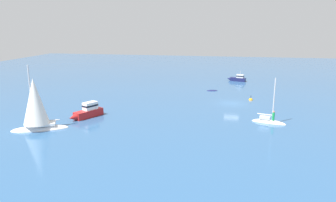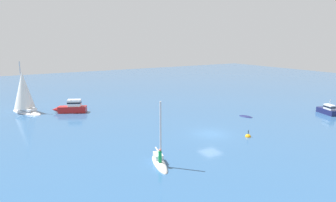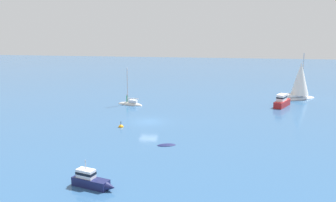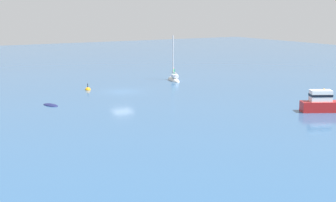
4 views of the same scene
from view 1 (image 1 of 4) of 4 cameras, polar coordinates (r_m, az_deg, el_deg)
name	(u,v)px [view 1 (image 1 of 4)]	position (r m, az deg, el deg)	size (l,w,h in m)	color
ground_plane	(232,103)	(55.21, 11.38, -0.43)	(164.36, 164.36, 0.00)	#2D5684
powerboat	(87,112)	(47.41, -14.25, -1.85)	(3.61, 5.40, 2.26)	#B21E1E
sailboat	(36,107)	(43.37, -22.57, -1.06)	(7.27, 4.91, 8.81)	white
powerboat_1	(238,78)	(77.19, 12.36, 3.98)	(4.45, 2.34, 2.51)	#191E4C
tender	(212,91)	(65.09, 7.92, 1.83)	(2.42, 1.59, 0.34)	#191E4C
yacht	(269,122)	(45.61, 17.58, -3.53)	(4.67, 2.24, 6.74)	silver
channel_buoy	(251,100)	(58.41, 14.60, 0.16)	(0.70, 0.70, 1.17)	orange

